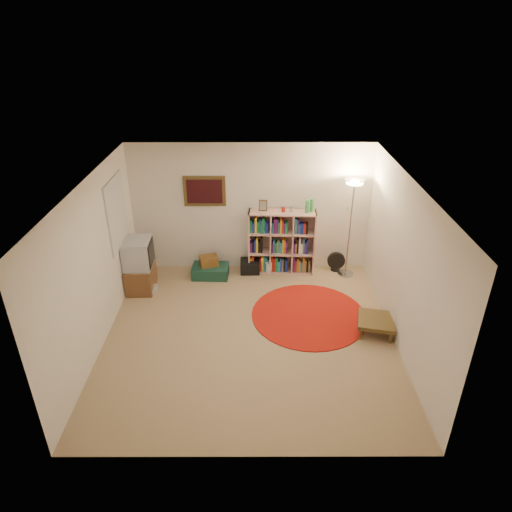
{
  "coord_description": "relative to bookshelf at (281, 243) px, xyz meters",
  "views": [
    {
      "loc": [
        0.09,
        -5.8,
        4.47
      ],
      "look_at": [
        0.1,
        0.6,
        1.1
      ],
      "focal_mm": 32.0,
      "sensor_mm": 36.0,
      "label": 1
    }
  ],
  "objects": [
    {
      "name": "duffel_bag",
      "position": [
        -0.59,
        -0.05,
        -0.48
      ],
      "size": [
        0.38,
        0.31,
        0.26
      ],
      "rotation": [
        0.0,
        0.0,
        0.02
      ],
      "color": "black",
      "rests_on": "ground"
    },
    {
      "name": "dvd_box",
      "position": [
        -2.47,
        -0.78,
        -0.56
      ],
      "size": [
        0.36,
        0.31,
        0.11
      ],
      "rotation": [
        0.0,
        0.0,
        -0.17
      ],
      "color": "#B4B4B9",
      "rests_on": "ground"
    },
    {
      "name": "paper_towel",
      "position": [
        -0.22,
        -0.1,
        -0.49
      ],
      "size": [
        0.15,
        0.15,
        0.24
      ],
      "rotation": [
        0.0,
        0.0,
        -0.38
      ],
      "color": "silver",
      "rests_on": "ground"
    },
    {
      "name": "red_rug",
      "position": [
        0.42,
        -1.53,
        -0.6
      ],
      "size": [
        1.93,
        1.93,
        0.02
      ],
      "color": "#99120B",
      "rests_on": "ground"
    },
    {
      "name": "room",
      "position": [
        -0.63,
        -2.02,
        0.65
      ],
      "size": [
        4.54,
        4.54,
        2.54
      ],
      "color": "#A2855F",
      "rests_on": "ground"
    },
    {
      "name": "floor_lamp",
      "position": [
        1.27,
        -0.15,
        0.99
      ],
      "size": [
        0.46,
        0.46,
        1.92
      ],
      "rotation": [
        0.0,
        0.0,
        -0.27
      ],
      "color": "#AEACB0",
      "rests_on": "ground"
    },
    {
      "name": "floor_fan",
      "position": [
        1.1,
        0.0,
        -0.41
      ],
      "size": [
        0.35,
        0.19,
        0.4
      ],
      "rotation": [
        0.0,
        0.0,
        -0.06
      ],
      "color": "black",
      "rests_on": "ground"
    },
    {
      "name": "tv_stand",
      "position": [
        -2.58,
        -0.65,
        -0.13
      ],
      "size": [
        0.5,
        0.69,
        0.99
      ],
      "rotation": [
        0.0,
        0.0,
        0.03
      ],
      "color": "brown",
      "rests_on": "ground"
    },
    {
      "name": "side_table",
      "position": [
        1.42,
        -2.0,
        -0.4
      ],
      "size": [
        0.66,
        0.66,
        0.26
      ],
      "rotation": [
        0.0,
        0.0,
        -0.22
      ],
      "color": "#433317",
      "rests_on": "ground"
    },
    {
      "name": "bookshelf",
      "position": [
        0.0,
        0.0,
        0.0
      ],
      "size": [
        1.28,
        0.42,
        1.51
      ],
      "rotation": [
        0.0,
        0.0,
        -0.05
      ],
      "color": "#D59F8E",
      "rests_on": "ground"
    },
    {
      "name": "wicker_basket",
      "position": [
        -1.38,
        -0.18,
        -0.29
      ],
      "size": [
        0.39,
        0.33,
        0.19
      ],
      "rotation": [
        0.0,
        0.0,
        0.3
      ],
      "color": "brown",
      "rests_on": "suitcase"
    },
    {
      "name": "suitcase",
      "position": [
        -1.35,
        -0.22,
        -0.5
      ],
      "size": [
        0.71,
        0.48,
        0.22
      ],
      "rotation": [
        0.0,
        0.0,
        -0.05
      ],
      "color": "#163C30",
      "rests_on": "ground"
    }
  ]
}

